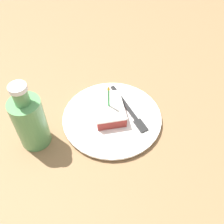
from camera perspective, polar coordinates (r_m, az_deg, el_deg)
name	(u,v)px	position (r m, az deg, el deg)	size (l,w,h in m)	color
ground_plane	(118,116)	(0.80, 1.42, -0.88)	(2.40, 2.40, 0.04)	olive
plate	(112,118)	(0.76, 0.00, -1.23)	(0.28, 0.28, 0.02)	white
cake_slice	(109,110)	(0.74, -0.71, 0.50)	(0.08, 0.11, 0.11)	#99332D
fork	(130,111)	(0.76, 3.86, 0.32)	(0.07, 0.20, 0.00)	#262626
bottle	(30,121)	(0.69, -17.44, -1.85)	(0.08, 0.08, 0.20)	#599959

